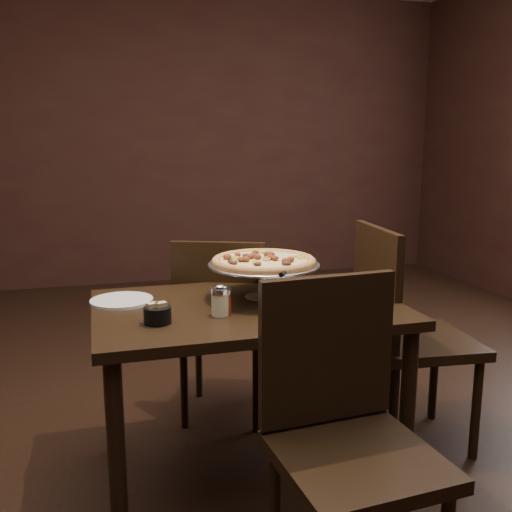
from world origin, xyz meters
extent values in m
cube|color=black|center=(0.00, 0.00, -0.01)|extent=(6.00, 7.00, 0.02)
cube|color=black|center=(0.00, 3.51, 1.40)|extent=(6.00, 0.02, 2.80)
cube|color=black|center=(0.05, -0.04, 0.72)|extent=(1.18, 0.79, 0.04)
cylinder|color=black|center=(-0.48, -0.37, 0.35)|extent=(0.06, 0.06, 0.70)
cylinder|color=black|center=(0.58, -0.37, 0.35)|extent=(0.06, 0.06, 0.70)
cylinder|color=black|center=(-0.48, 0.30, 0.35)|extent=(0.06, 0.06, 0.70)
cylinder|color=black|center=(0.58, 0.30, 0.35)|extent=(0.06, 0.06, 0.70)
cylinder|color=silver|center=(0.13, 0.02, 0.74)|extent=(0.15, 0.15, 0.01)
cylinder|color=silver|center=(0.13, 0.02, 0.81)|extent=(0.03, 0.03, 0.12)
cylinder|color=silver|center=(0.13, 0.02, 0.87)|extent=(0.11, 0.11, 0.01)
cylinder|color=#97979C|center=(0.13, 0.02, 0.88)|extent=(0.44, 0.44, 0.01)
torus|color=#97979C|center=(0.13, 0.02, 0.88)|extent=(0.45, 0.45, 0.01)
cylinder|color=#97562D|center=(0.13, 0.02, 0.89)|extent=(0.41, 0.41, 0.01)
torus|color=#97562D|center=(0.13, 0.02, 0.89)|extent=(0.42, 0.42, 0.04)
cylinder|color=tan|center=(0.13, 0.02, 0.90)|extent=(0.35, 0.35, 0.01)
cylinder|color=beige|center=(-0.09, -0.15, 0.78)|extent=(0.06, 0.06, 0.08)
cylinder|color=silver|center=(-0.09, -0.15, 0.83)|extent=(0.07, 0.07, 0.02)
ellipsoid|color=silver|center=(-0.09, -0.15, 0.85)|extent=(0.04, 0.04, 0.01)
cylinder|color=maroon|center=(-0.07, -0.14, 0.78)|extent=(0.06, 0.06, 0.08)
cylinder|color=silver|center=(-0.07, -0.14, 0.82)|extent=(0.06, 0.06, 0.02)
ellipsoid|color=silver|center=(-0.07, -0.14, 0.84)|extent=(0.03, 0.03, 0.01)
cylinder|color=black|center=(-0.32, -0.18, 0.77)|extent=(0.10, 0.10, 0.06)
cube|color=tan|center=(-0.33, -0.18, 0.78)|extent=(0.04, 0.04, 0.06)
cube|color=tan|center=(-0.30, -0.18, 0.78)|extent=(0.04, 0.04, 0.06)
cube|color=white|center=(0.26, -0.35, 0.74)|extent=(0.18, 0.18, 0.02)
cylinder|color=silver|center=(-0.42, 0.13, 0.74)|extent=(0.25, 0.25, 0.01)
cylinder|color=silver|center=(0.15, -0.30, 0.74)|extent=(0.25, 0.25, 0.01)
cone|color=silver|center=(0.16, -0.17, 0.88)|extent=(0.15, 0.15, 0.00)
cylinder|color=black|center=(0.16, -0.17, 0.89)|extent=(0.08, 0.11, 0.02)
cube|color=black|center=(0.09, 0.53, 0.44)|extent=(0.56, 0.56, 0.04)
cube|color=black|center=(0.01, 0.35, 0.70)|extent=(0.41, 0.19, 0.45)
cylinder|color=black|center=(0.31, 0.63, 0.21)|extent=(0.04, 0.04, 0.42)
cylinder|color=black|center=(-0.01, 0.76, 0.21)|extent=(0.04, 0.04, 0.42)
cylinder|color=black|center=(0.18, 0.31, 0.21)|extent=(0.04, 0.04, 0.42)
cylinder|color=black|center=(-0.14, 0.44, 0.21)|extent=(0.04, 0.04, 0.42)
cube|color=black|center=(0.18, -0.76, 0.46)|extent=(0.48, 0.48, 0.04)
cube|color=black|center=(0.17, -0.56, 0.73)|extent=(0.45, 0.06, 0.47)
cylinder|color=black|center=(-0.01, -0.59, 0.22)|extent=(0.04, 0.04, 0.44)
cylinder|color=black|center=(0.35, -0.57, 0.22)|extent=(0.04, 0.04, 0.44)
cube|color=black|center=(0.86, 0.02, 0.48)|extent=(0.51, 0.51, 0.04)
cube|color=black|center=(0.65, 0.04, 0.76)|extent=(0.08, 0.47, 0.49)
cylinder|color=black|center=(1.03, -0.19, 0.23)|extent=(0.04, 0.04, 0.46)
cylinder|color=black|center=(1.07, 0.19, 0.23)|extent=(0.04, 0.04, 0.46)
cylinder|color=black|center=(0.65, -0.15, 0.23)|extent=(0.04, 0.04, 0.46)
cylinder|color=black|center=(0.69, 0.23, 0.23)|extent=(0.04, 0.04, 0.46)
camera|label=1|loc=(-0.51, -2.12, 1.36)|focal=40.00mm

